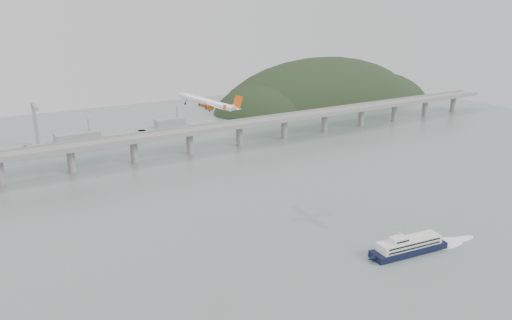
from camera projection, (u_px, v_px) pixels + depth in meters
ground at (309, 251)px, 266.03m from camera, size 900.00×900.00×0.00m
bridge at (166, 137)px, 423.44m from camera, size 800.00×22.00×23.90m
headland at (329, 115)px, 683.73m from camera, size 365.00×155.00×156.00m
ferry at (409, 246)px, 262.79m from camera, size 72.95×18.40×13.77m
airliner at (210, 103)px, 286.00m from camera, size 40.80×37.13×15.88m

